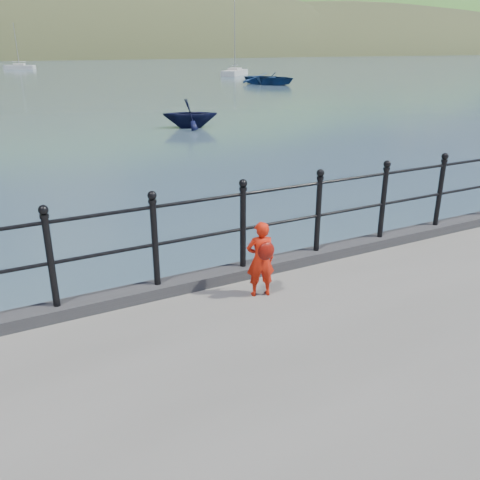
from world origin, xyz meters
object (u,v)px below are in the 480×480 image
launch_blue (270,78)px  sailboat_far (235,73)px  launch_navy (190,113)px  railing (201,225)px  sailboat_deep (20,67)px  child (261,259)px

launch_blue → sailboat_far: bearing=54.4°
launch_blue → launch_navy: launch_navy is taller
sailboat_far → railing: bearing=-164.7°
railing → launch_navy: bearing=68.1°
sailboat_deep → sailboat_far: bearing=-27.6°
launch_blue → child: bearing=-141.3°
sailboat_deep → railing: bearing=-67.8°
launch_blue → launch_navy: (-19.23, -24.29, 0.09)m
railing → launch_blue: 50.78m
launch_blue → launch_navy: bearing=-148.6°
launch_blue → sailboat_deep: (-19.84, 51.91, -0.28)m
child → launch_navy: (7.05, 19.42, -0.78)m
child → launch_blue: bearing=-105.1°
launch_blue → sailboat_far: (4.89, 17.81, -0.28)m
launch_blue → railing: bearing=-142.1°
railing → child: (0.53, -0.60, -0.33)m
launch_navy → sailboat_deep: size_ratio=0.35×
railing → sailboat_deep: size_ratio=2.35×
railing → child: 0.86m
railing → sailboat_far: bearing=62.5°
child → launch_blue: size_ratio=0.16×
launch_blue → sailboat_deep: size_ratio=0.78×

